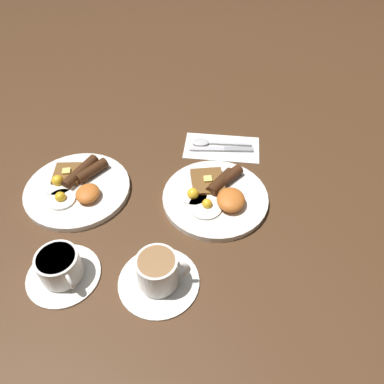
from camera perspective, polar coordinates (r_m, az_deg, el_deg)
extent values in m
plane|color=#4C301C|center=(0.93, 3.54, -1.22)|extent=(3.00, 3.00, 0.00)
cylinder|color=white|center=(0.93, 3.56, -0.91)|extent=(0.26, 0.26, 0.01)
cylinder|color=white|center=(0.89, 2.04, -2.27)|extent=(0.08, 0.08, 0.01)
sphere|color=yellow|center=(0.89, 2.30, -1.79)|extent=(0.02, 0.02, 0.02)
cylinder|color=white|center=(0.91, 0.31, -0.62)|extent=(0.06, 0.06, 0.01)
sphere|color=yellow|center=(0.91, 0.15, -0.26)|extent=(0.03, 0.03, 0.03)
ellipsoid|color=orange|center=(0.89, 5.94, -1.18)|extent=(0.08, 0.07, 0.03)
cylinder|color=#482615|center=(0.95, 5.29, 2.07)|extent=(0.09, 0.08, 0.03)
cylinder|color=#3F2210|center=(0.94, 4.41, 1.55)|extent=(0.09, 0.07, 0.03)
cube|color=brown|center=(0.94, 2.39, 1.57)|extent=(0.10, 0.10, 0.01)
cube|color=#F4E072|center=(0.94, 2.41, 2.00)|extent=(0.02, 0.02, 0.01)
cylinder|color=white|center=(0.99, -17.03, 0.37)|extent=(0.26, 0.26, 0.01)
cylinder|color=white|center=(0.96, -19.26, -1.09)|extent=(0.07, 0.07, 0.01)
sphere|color=yellow|center=(0.96, -19.42, -0.69)|extent=(0.03, 0.03, 0.03)
cylinder|color=white|center=(1.00, -19.62, 1.12)|extent=(0.08, 0.08, 0.01)
sphere|color=yellow|center=(1.00, -19.79, 1.65)|extent=(0.03, 0.03, 0.03)
ellipsoid|color=orange|center=(0.94, -15.61, -0.20)|extent=(0.06, 0.06, 0.03)
cylinder|color=#3F2210|center=(1.00, -15.01, 3.15)|extent=(0.09, 0.07, 0.03)
cylinder|color=#412311|center=(1.00, -16.62, 2.98)|extent=(0.12, 0.07, 0.03)
cube|color=brown|center=(1.02, -18.46, 2.62)|extent=(0.08, 0.08, 0.01)
cube|color=#F4E072|center=(1.01, -18.59, 3.03)|extent=(0.02, 0.02, 0.01)
cylinder|color=white|center=(0.79, -5.08, -13.40)|extent=(0.17, 0.17, 0.01)
cylinder|color=white|center=(0.76, -5.28, -11.87)|extent=(0.08, 0.08, 0.07)
cylinder|color=#9E7047|center=(0.73, -5.47, -10.48)|extent=(0.07, 0.07, 0.00)
torus|color=white|center=(0.75, -2.07, -11.71)|extent=(0.02, 0.05, 0.05)
cylinder|color=white|center=(0.84, -18.98, -11.81)|extent=(0.15, 0.15, 0.01)
cylinder|color=white|center=(0.81, -19.57, -10.53)|extent=(0.09, 0.09, 0.06)
cylinder|color=#9E7047|center=(0.79, -20.06, -9.42)|extent=(0.08, 0.08, 0.00)
torus|color=white|center=(0.79, -18.29, -12.58)|extent=(0.03, 0.04, 0.04)
cube|color=white|center=(1.08, 4.48, 6.79)|extent=(0.12, 0.21, 0.01)
cube|color=silver|center=(1.06, 2.25, 6.61)|extent=(0.03, 0.10, 0.00)
cube|color=#9E9EA3|center=(1.07, 7.10, 6.50)|extent=(0.03, 0.08, 0.01)
ellipsoid|color=silver|center=(1.08, 1.27, 7.62)|extent=(0.04, 0.05, 0.01)
cube|color=silver|center=(1.08, 5.82, 7.31)|extent=(0.02, 0.12, 0.00)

